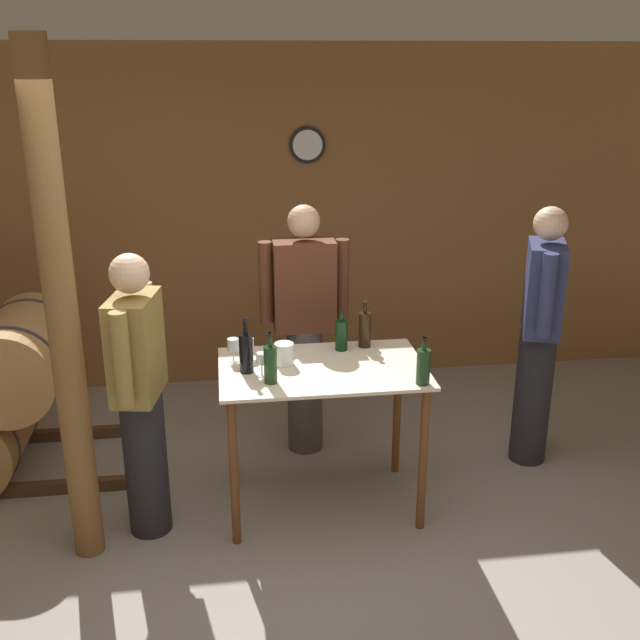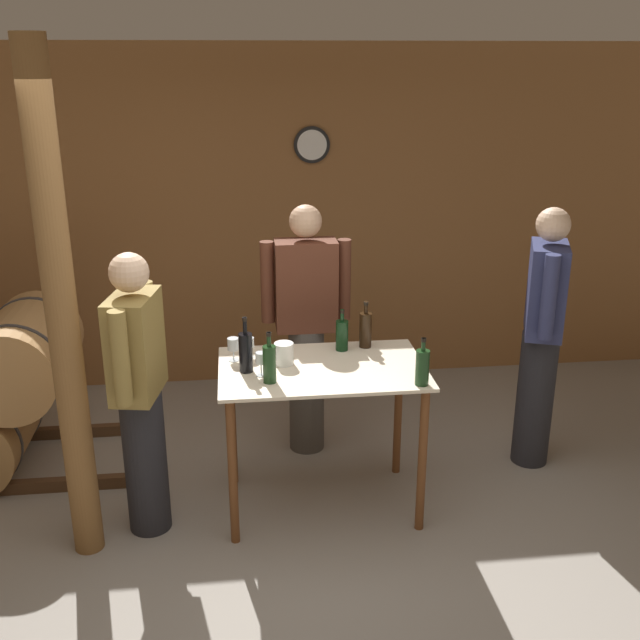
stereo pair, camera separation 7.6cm
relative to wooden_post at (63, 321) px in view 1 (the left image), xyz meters
The scene contains 16 objects.
ground_plane 1.80m from the wooden_post, 22.46° to the right, with size 14.00×14.00×0.00m, color gray.
back_wall 2.51m from the wooden_post, 63.79° to the left, with size 8.40×0.08×2.70m.
tasting_table 1.50m from the wooden_post, 11.43° to the left, with size 1.18×0.75×0.91m.
wooden_post is the anchor object (origin of this frame).
wine_bottle_far_left 1.00m from the wooden_post, 15.87° to the left, with size 0.08×0.08×0.32m.
wine_bottle_left 1.09m from the wooden_post, ahead, with size 0.07×0.07×0.29m.
wine_bottle_center 1.62m from the wooden_post, 19.11° to the left, with size 0.08×0.08×0.26m.
wine_bottle_right 1.76m from the wooden_post, 18.57° to the left, with size 0.07×0.07×0.29m.
wine_bottle_far_right 1.88m from the wooden_post, ahead, with size 0.08×0.08×0.27m.
wine_glass_near_left 1.00m from the wooden_post, 26.74° to the left, with size 0.07×0.07×0.14m.
wine_glass_near_center 1.10m from the wooden_post, 26.59° to the left, with size 0.06×0.06×0.12m.
wine_glass_near_right 1.06m from the wooden_post, 10.91° to the left, with size 0.06×0.06×0.14m.
ice_bucket 1.24m from the wooden_post, 16.73° to the left, with size 0.11×0.11×0.13m.
person_host 1.71m from the wooden_post, 36.81° to the left, with size 0.59×0.24×1.71m.
person_visitor_with_scarf 0.60m from the wooden_post, 26.19° to the left, with size 0.29×0.58×1.65m.
person_visitor_bearded 2.90m from the wooden_post, 12.65° to the left, with size 0.34×0.56×1.73m.
Camera 1 is at (-0.31, -3.18, 2.60)m, focal length 42.00 mm.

